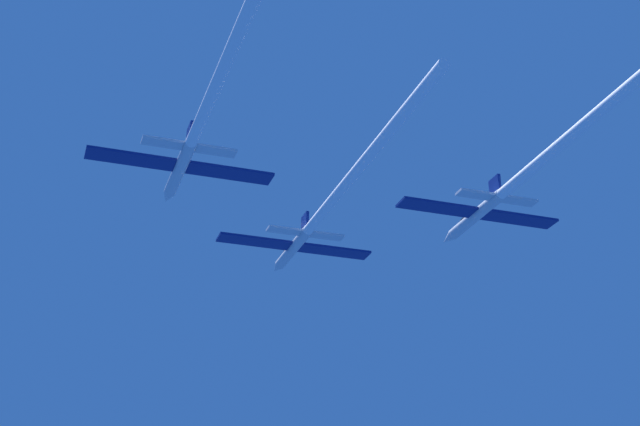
# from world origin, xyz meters

# --- Properties ---
(jet_lead) EXTENTS (19.95, 53.51, 3.30)m
(jet_lead) POSITION_xyz_m (-0.23, -14.22, -0.84)
(jet_lead) COLOR silver
(jet_left_wing) EXTENTS (19.95, 57.41, 3.30)m
(jet_left_wing) POSITION_xyz_m (-18.10, -32.84, -0.51)
(jet_left_wing) COLOR silver
(jet_right_wing) EXTENTS (19.95, 50.53, 3.30)m
(jet_right_wing) POSITION_xyz_m (17.15, -29.70, -0.89)
(jet_right_wing) COLOR silver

